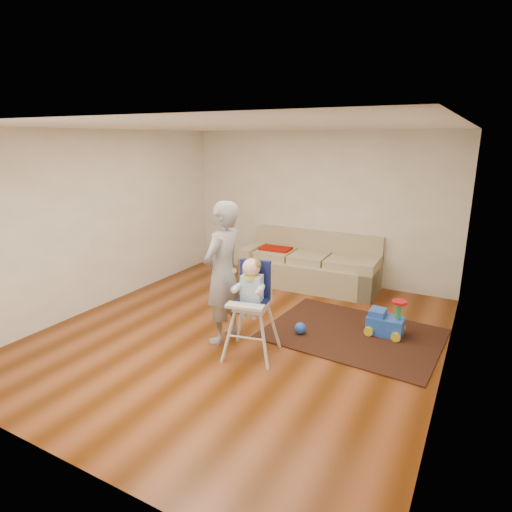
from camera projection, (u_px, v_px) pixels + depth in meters
The scene contains 9 objects.
ground at pixel (242, 334), 5.82m from camera, with size 5.50×5.50×0.00m, color #532506.
room_envelope at pixel (260, 191), 5.76m from camera, with size 5.04×5.52×2.72m.
sofa at pixel (310, 260), 7.61m from camera, with size 2.43×1.06×0.93m.
side_table at pixel (255, 263), 8.30m from camera, with size 0.46×0.46×0.46m, color black, non-canonical shape.
area_rug at pixel (353, 334), 5.80m from camera, with size 2.22×1.67×0.02m, color black.
ride_on_toy at pixel (386, 316), 5.71m from camera, with size 0.46×0.33×0.51m, color blue, non-canonical shape.
toy_ball at pixel (300, 328), 5.76m from camera, with size 0.16×0.16×0.16m, color blue.
high_chair at pixel (252, 309), 5.10m from camera, with size 0.68×0.68×1.24m.
adult at pixel (223, 273), 5.41m from camera, with size 0.67×0.44×1.84m, color #9C9C9F.
Camera 1 is at (2.71, -4.58, 2.58)m, focal length 30.00 mm.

